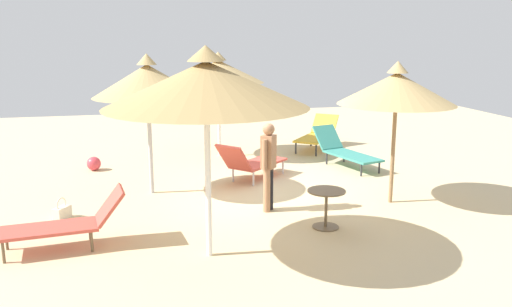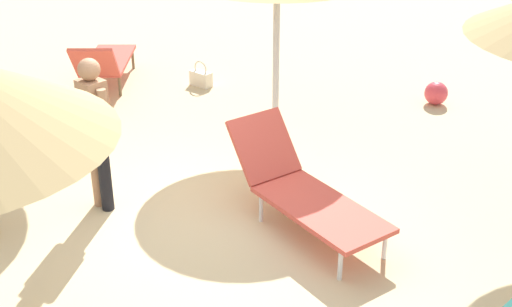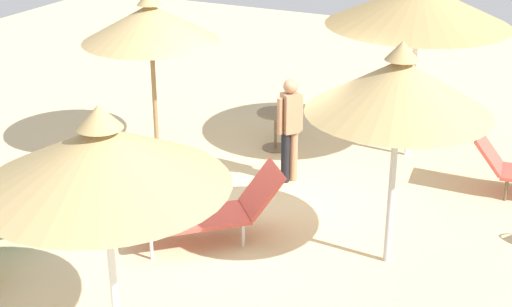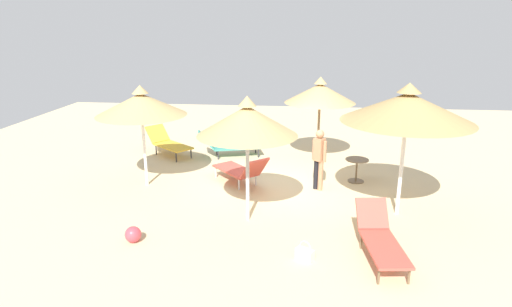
# 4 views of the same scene
# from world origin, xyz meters

# --- Properties ---
(ground) EXTENTS (24.00, 24.00, 0.10)m
(ground) POSITION_xyz_m (0.00, 0.00, -0.05)
(ground) COLOR beige
(parasol_umbrella_edge) EXTENTS (2.17, 2.17, 2.83)m
(parasol_umbrella_edge) POSITION_xyz_m (-0.61, -1.97, 2.30)
(parasol_umbrella_edge) COLOR #B2B2B7
(parasol_umbrella_edge) RESTS_ON ground
(parasol_umbrella_near_left) EXTENTS (2.37, 2.37, 2.74)m
(parasol_umbrella_near_left) POSITION_xyz_m (-3.65, -0.07, 2.24)
(parasol_umbrella_near_left) COLOR white
(parasol_umbrella_near_left) RESTS_ON ground
(parasol_umbrella_front) EXTENTS (2.19, 2.19, 2.71)m
(parasol_umbrella_front) POSITION_xyz_m (1.07, 2.51, 2.21)
(parasol_umbrella_front) COLOR olive
(parasol_umbrella_front) RESTS_ON ground
(parasol_umbrella_far_right) EXTENTS (2.89, 2.89, 3.06)m
(parasol_umbrella_far_right) POSITION_xyz_m (2.81, -1.28, 2.52)
(parasol_umbrella_far_right) COLOR white
(parasol_umbrella_far_right) RESTS_ON ground
(lounge_chair_near_right) EXTENTS (2.16, 1.18, 0.88)m
(lounge_chair_near_right) POSITION_xyz_m (-1.86, 2.75, 0.40)
(lounge_chair_near_right) COLOR teal
(lounge_chair_near_right) RESTS_ON ground
(lounge_chair_back) EXTENTS (1.74, 1.83, 0.94)m
(lounge_chair_back) POSITION_xyz_m (-1.07, 0.22, 0.43)
(lounge_chair_back) COLOR #CC4C3F
(lounge_chair_back) RESTS_ON ground
(person_standing_edge) EXTENTS (0.36, 0.32, 1.64)m
(person_standing_edge) POSITION_xyz_m (1.02, 0.08, 0.92)
(person_standing_edge) COLOR black
(person_standing_edge) RESTS_ON ground
(side_table_round) EXTENTS (0.64, 0.64, 0.65)m
(side_table_round) POSITION_xyz_m (2.10, 0.80, 0.45)
(side_table_round) COLOR brown
(side_table_round) RESTS_ON ground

